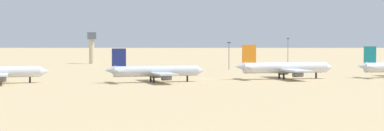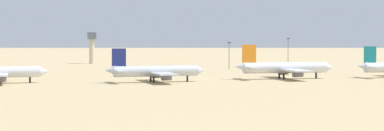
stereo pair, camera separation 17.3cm
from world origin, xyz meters
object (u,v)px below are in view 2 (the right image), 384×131
object	(u,v)px
control_tower	(92,45)
parked_jet_orange_4	(284,68)
light_pole_mid	(229,54)
light_pole_west	(288,49)
parked_jet_navy_3	(155,71)

from	to	relation	value
control_tower	parked_jet_orange_4	bearing A→B (deg)	-72.32
parked_jet_orange_4	light_pole_mid	size ratio (longest dim) A/B	2.95
light_pole_west	parked_jet_navy_3	bearing A→B (deg)	-129.71
parked_jet_orange_4	light_pole_mid	xyz separation A→B (m)	(2.75, 77.57, 3.77)
parked_jet_orange_4	control_tower	size ratio (longest dim) A/B	2.13
control_tower	light_pole_mid	distance (m)	113.57
control_tower	light_pole_mid	world-z (taller)	control_tower
parked_jet_orange_4	control_tower	world-z (taller)	control_tower
parked_jet_navy_3	control_tower	xyz separation A→B (m)	(-1.03, 179.63, 7.78)
parked_jet_orange_4	light_pole_west	bearing A→B (deg)	68.79
parked_jet_navy_3	light_pole_west	xyz separation A→B (m)	(115.44, 138.99, 5.10)
control_tower	light_pole_west	size ratio (longest dim) A/B	1.23
parked_jet_navy_3	light_pole_mid	world-z (taller)	light_pole_mid
parked_jet_navy_3	light_pole_west	bearing A→B (deg)	48.90
light_pole_west	control_tower	bearing A→B (deg)	160.77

